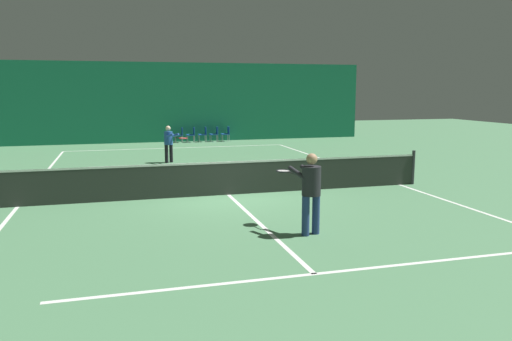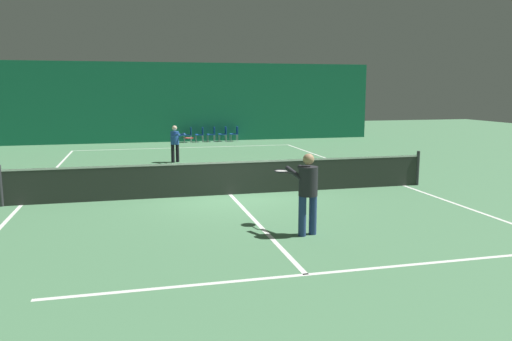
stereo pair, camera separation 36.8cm
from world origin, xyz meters
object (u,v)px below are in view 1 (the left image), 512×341
Objects in this scene: player_far at (169,141)px; courtside_chair_0 at (180,134)px; courtside_chair_2 at (204,133)px; courtside_chair_3 at (215,133)px; courtside_chair_4 at (226,133)px; player_near at (310,187)px; courtside_chair_1 at (192,134)px; tennis_net at (228,177)px.

player_far reaches higher than courtside_chair_0.
courtside_chair_2 is 0.67m from courtside_chair_3.
courtside_chair_2 is 1.33m from courtside_chair_4.
courtside_chair_4 is at bearing 90.00° from courtside_chair_0.
courtside_chair_4 is at bearing -22.94° from player_near.
courtside_chair_1 is at bearing 133.02° from player_far.
courtside_chair_3 is (1.70, 18.77, -0.50)m from player_near.
courtside_chair_1 and courtside_chair_2 have the same top height.
tennis_net is at bearing -9.63° from courtside_chair_3.
player_near reaches higher than tennis_net.
courtside_chair_0 is at bearing -14.85° from player_near.
tennis_net is at bearing -24.16° from player_far.
player_near reaches higher than courtside_chair_2.
courtside_chair_0 is 1.00× the size of courtside_chair_2.
courtside_chair_4 is (0.67, 0.00, 0.00)m from courtside_chair_3.
courtside_chair_0 is at bearing -90.00° from courtside_chair_2.
player_near is 2.01× the size of courtside_chair_1.
courtside_chair_0 and courtside_chair_3 have the same top height.
courtside_chair_0 is 2.00m from courtside_chair_3.
player_near is at bearing -3.15° from courtside_chair_2.
courtside_chair_1 is 1.00× the size of courtside_chair_2.
courtside_chair_1 is (0.37, 18.77, -0.50)m from player_near.
tennis_net is 14.29× the size of courtside_chair_4.
courtside_chair_1 is (1.13, 14.51, -0.03)m from tennis_net.
player_near is at bearing -23.27° from player_far.
courtside_chair_2 is at bearing 90.00° from courtside_chair_1.
player_far reaches higher than courtside_chair_4.
player_far reaches higher than courtside_chair_3.
player_near reaches higher than courtside_chair_0.
player_far is 1.79× the size of courtside_chair_2.
courtside_chair_1 is at bearing -16.88° from player_near.
tennis_net is 14.55m from courtside_chair_1.
courtside_chair_0 is at bearing -90.00° from courtside_chair_1.
courtside_chair_3 is at bearing 80.37° from tennis_net.
courtside_chair_2 is 1.00× the size of courtside_chair_3.
courtside_chair_0 is (1.40, 7.73, -0.39)m from player_far.
player_near reaches higher than courtside_chair_1.
tennis_net is 14.29× the size of courtside_chair_1.
tennis_net is at bearing -7.05° from courtside_chair_2.
courtside_chair_2 is (1.80, 14.51, -0.03)m from tennis_net.
tennis_net is at bearing -1.82° from courtside_chair_0.
courtside_chair_3 is (2.46, 14.51, -0.03)m from tennis_net.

